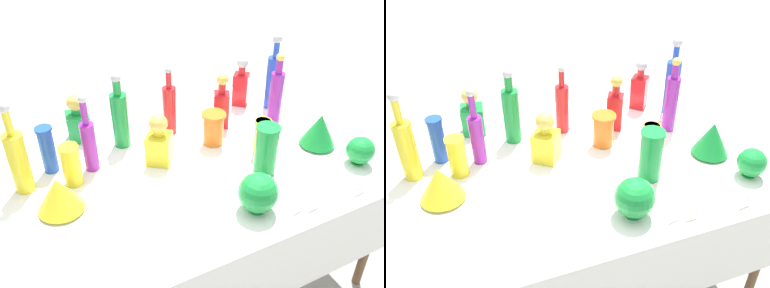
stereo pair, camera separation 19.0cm
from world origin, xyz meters
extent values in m
plane|color=gray|center=(0.00, 0.00, 0.00)|extent=(40.00, 40.00, 0.00)
cube|color=white|center=(0.00, 0.00, 0.74)|extent=(1.73, 1.14, 0.03)
cube|color=white|center=(0.00, -0.57, 0.58)|extent=(1.73, 0.01, 0.36)
cylinder|color=brown|center=(0.76, -0.47, 0.36)|extent=(0.04, 0.04, 0.73)
cylinder|color=brown|center=(-0.76, 0.47, 0.36)|extent=(0.04, 0.04, 0.73)
cylinder|color=brown|center=(0.76, 0.47, 0.36)|extent=(0.04, 0.04, 0.73)
cylinder|color=yellow|center=(-0.71, 0.15, 0.90)|extent=(0.08, 0.08, 0.27)
cylinder|color=yellow|center=(-0.71, 0.15, 1.09)|extent=(0.03, 0.03, 0.11)
sphere|color=#B2B2B7|center=(-0.71, 0.15, 1.15)|extent=(0.04, 0.04, 0.04)
cylinder|color=#198C38|center=(-0.23, 0.28, 0.89)|extent=(0.08, 0.08, 0.27)
cylinder|color=#198C38|center=(-0.23, 0.28, 1.07)|extent=(0.04, 0.04, 0.07)
sphere|color=#B2B2B7|center=(-0.23, 0.28, 1.11)|extent=(0.04, 0.04, 0.04)
cylinder|color=red|center=(0.02, 0.28, 0.88)|extent=(0.07, 0.07, 0.25)
cylinder|color=red|center=(0.02, 0.28, 1.05)|extent=(0.03, 0.03, 0.08)
sphere|color=#B2B2B7|center=(0.02, 0.28, 1.10)|extent=(0.03, 0.03, 0.03)
cylinder|color=purple|center=(-0.42, 0.16, 0.88)|extent=(0.06, 0.06, 0.23)
cylinder|color=purple|center=(-0.42, 0.16, 1.05)|extent=(0.03, 0.03, 0.11)
sphere|color=#B2B2B7|center=(-0.42, 0.16, 1.11)|extent=(0.04, 0.04, 0.04)
cylinder|color=purple|center=(0.53, 0.11, 0.90)|extent=(0.07, 0.07, 0.29)
cylinder|color=purple|center=(0.53, 0.11, 1.08)|extent=(0.03, 0.03, 0.07)
sphere|color=gold|center=(0.53, 0.11, 1.13)|extent=(0.04, 0.04, 0.04)
cylinder|color=blue|center=(0.63, 0.27, 0.91)|extent=(0.07, 0.07, 0.29)
cylinder|color=blue|center=(0.63, 0.27, 1.10)|extent=(0.03, 0.03, 0.09)
sphere|color=#B2B2B7|center=(0.63, 0.27, 1.16)|extent=(0.05, 0.05, 0.05)
cube|color=red|center=(0.49, 0.37, 0.85)|extent=(0.11, 0.11, 0.18)
cylinder|color=red|center=(0.49, 0.37, 0.97)|extent=(0.04, 0.04, 0.05)
sphere|color=#B2B2B7|center=(0.49, 0.37, 1.01)|extent=(0.06, 0.06, 0.06)
cube|color=red|center=(0.28, 0.22, 0.85)|extent=(0.11, 0.11, 0.19)
cylinder|color=red|center=(0.28, 0.22, 0.98)|extent=(0.04, 0.04, 0.06)
sphere|color=gold|center=(0.28, 0.22, 1.02)|extent=(0.06, 0.06, 0.06)
cube|color=yellow|center=(-0.13, 0.07, 0.83)|extent=(0.15, 0.15, 0.14)
cylinder|color=yellow|center=(-0.13, 0.07, 0.92)|extent=(0.05, 0.05, 0.04)
sphere|color=gold|center=(-0.13, 0.07, 0.96)|extent=(0.08, 0.08, 0.08)
cube|color=#198C38|center=(-0.40, 0.43, 0.83)|extent=(0.12, 0.12, 0.14)
cylinder|color=#198C38|center=(-0.40, 0.43, 0.92)|extent=(0.05, 0.05, 0.04)
sphere|color=gold|center=(-0.40, 0.43, 0.96)|extent=(0.08, 0.08, 0.08)
cylinder|color=blue|center=(-0.58, 0.23, 0.87)|extent=(0.07, 0.07, 0.22)
cylinder|color=blue|center=(-0.58, 0.23, 0.98)|extent=(0.07, 0.07, 0.01)
cylinder|color=yellow|center=(0.32, -0.08, 0.85)|extent=(0.07, 0.07, 0.18)
cylinder|color=yellow|center=(0.32, -0.08, 0.93)|extent=(0.08, 0.08, 0.01)
cylinder|color=orange|center=(0.16, 0.09, 0.84)|extent=(0.10, 0.10, 0.17)
cylinder|color=orange|center=(0.16, 0.09, 0.92)|extent=(0.12, 0.12, 0.01)
cylinder|color=#198C38|center=(0.25, -0.21, 0.88)|extent=(0.10, 0.10, 0.24)
cylinder|color=#198C38|center=(0.25, -0.21, 0.99)|extent=(0.10, 0.10, 0.01)
cylinder|color=yellow|center=(-0.52, 0.10, 0.85)|extent=(0.08, 0.08, 0.19)
cylinder|color=yellow|center=(-0.52, 0.10, 0.94)|extent=(0.09, 0.09, 0.01)
cylinder|color=yellow|center=(-0.60, -0.05, 0.77)|extent=(0.08, 0.08, 0.01)
cone|color=yellow|center=(-0.60, -0.05, 0.84)|extent=(0.18, 0.18, 0.14)
cylinder|color=#198C38|center=(0.60, -0.15, 0.77)|extent=(0.08, 0.08, 0.01)
cone|color=#198C38|center=(0.60, -0.15, 0.85)|extent=(0.17, 0.17, 0.16)
cylinder|color=#198C38|center=(0.08, -0.40, 0.76)|extent=(0.07, 0.07, 0.01)
sphere|color=#198C38|center=(0.08, -0.40, 0.85)|extent=(0.16, 0.16, 0.16)
cylinder|color=#198C38|center=(0.67, -0.35, 0.76)|extent=(0.06, 0.06, 0.01)
sphere|color=#198C38|center=(0.67, -0.35, 0.83)|extent=(0.13, 0.13, 0.13)
cube|color=white|center=(0.22, -0.48, 0.78)|extent=(0.05, 0.02, 0.05)
cube|color=white|center=(0.52, -0.51, 0.78)|extent=(0.06, 0.02, 0.04)
cube|color=white|center=(0.28, -0.50, 0.78)|extent=(0.05, 0.02, 0.05)
cube|color=tan|center=(-0.15, 1.06, 0.14)|extent=(0.46, 0.38, 0.27)
cube|color=tan|center=(-0.15, 1.15, 0.31)|extent=(0.38, 0.14, 0.09)
camera|label=1|loc=(-0.72, -1.40, 1.93)|focal=40.00mm
camera|label=2|loc=(-0.55, -1.48, 1.93)|focal=40.00mm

